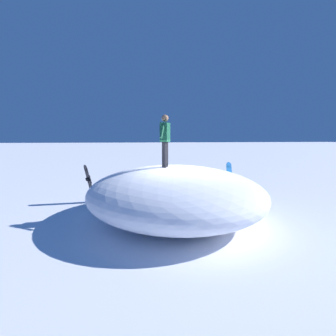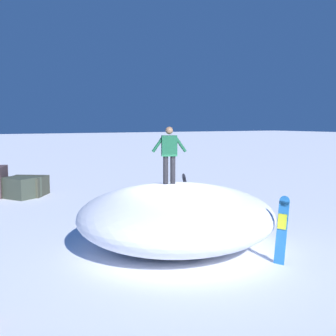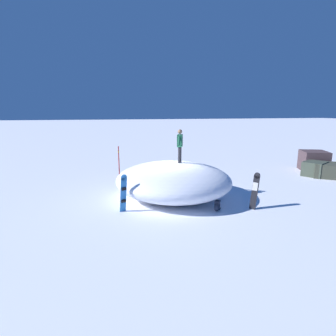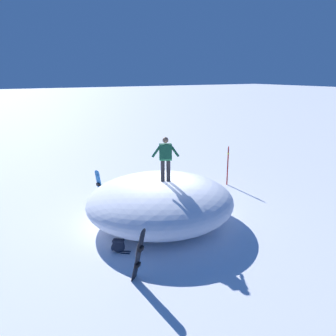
# 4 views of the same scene
# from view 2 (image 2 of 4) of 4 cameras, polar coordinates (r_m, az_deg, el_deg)

# --- Properties ---
(ground) EXTENTS (240.00, 240.00, 0.00)m
(ground) POSITION_cam_2_polar(r_m,az_deg,el_deg) (11.71, 1.01, -10.60)
(ground) COLOR white
(snow_mound) EXTENTS (7.64, 7.67, 1.69)m
(snow_mound) POSITION_cam_2_polar(r_m,az_deg,el_deg) (11.67, 1.11, -6.39)
(snow_mound) COLOR white
(snow_mound) RESTS_ON ground
(snowboarder_standing) EXTENTS (0.46, 0.92, 1.57)m
(snowboarder_standing) POSITION_cam_2_polar(r_m,az_deg,el_deg) (11.68, 0.16, 2.20)
(snowboarder_standing) COLOR black
(snowboarder_standing) RESTS_ON snow_mound
(snowboard_primary_upright) EXTENTS (0.45, 0.43, 1.55)m
(snowboard_primary_upright) POSITION_cam_2_polar(r_m,az_deg,el_deg) (15.35, 2.57, -3.54)
(snowboard_primary_upright) COLOR black
(snowboard_primary_upright) RESTS_ON ground
(snowboard_secondary_upright) EXTENTS (0.34, 0.34, 1.63)m
(snowboard_secondary_upright) POSITION_cam_2_polar(r_m,az_deg,el_deg) (10.66, 14.99, -7.84)
(snowboard_secondary_upright) COLOR #2672BF
(snowboard_secondary_upright) RESTS_ON ground
(backpack_near) EXTENTS (0.50, 0.58, 0.43)m
(backpack_near) POSITION_cam_2_polar(r_m,az_deg,el_deg) (14.07, 6.04, -6.85)
(backpack_near) COLOR #1E2333
(backpack_near) RESTS_ON ground
(rock_outcrop) EXTENTS (3.05, 3.91, 1.38)m
(rock_outcrop) POSITION_cam_2_polar(r_m,az_deg,el_deg) (20.79, -21.02, -2.03)
(rock_outcrop) COLOR #473639
(rock_outcrop) RESTS_ON ground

